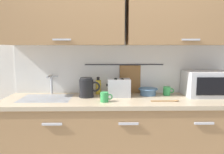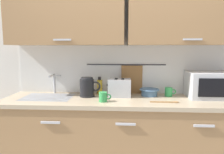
# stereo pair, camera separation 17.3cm
# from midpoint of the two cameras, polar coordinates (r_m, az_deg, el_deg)

# --- Properties ---
(counter_unit) EXTENTS (2.53, 0.64, 0.90)m
(counter_unit) POSITION_cam_midpoint_polar(r_m,az_deg,el_deg) (2.36, 1.17, -16.27)
(counter_unit) COLOR #997047
(counter_unit) RESTS_ON ground
(back_wall_assembly) EXTENTS (3.70, 0.41, 2.50)m
(back_wall_assembly) POSITION_cam_midpoint_polar(r_m,az_deg,el_deg) (2.39, 1.29, 10.24)
(back_wall_assembly) COLOR silver
(back_wall_assembly) RESTS_ON ground
(sink_faucet) EXTENTS (0.09, 0.17, 0.22)m
(sink_faucet) POSITION_cam_midpoint_polar(r_m,az_deg,el_deg) (2.52, -17.86, -1.16)
(sink_faucet) COLOR #B2B5BA
(sink_faucet) RESTS_ON counter_unit
(microwave) EXTENTS (0.46, 0.35, 0.27)m
(microwave) POSITION_cam_midpoint_polar(r_m,az_deg,el_deg) (2.50, 22.13, -1.66)
(microwave) COLOR silver
(microwave) RESTS_ON counter_unit
(electric_kettle) EXTENTS (0.23, 0.16, 0.21)m
(electric_kettle) POSITION_cam_midpoint_polar(r_m,az_deg,el_deg) (2.29, -8.92, -2.83)
(electric_kettle) COLOR black
(electric_kettle) RESTS_ON counter_unit
(dish_soap_bottle) EXTENTS (0.06, 0.06, 0.20)m
(dish_soap_bottle) POSITION_cam_midpoint_polar(r_m,az_deg,el_deg) (2.42, -5.75, -2.58)
(dish_soap_bottle) COLOR yellow
(dish_soap_bottle) RESTS_ON counter_unit
(mug_near_sink) EXTENTS (0.12, 0.08, 0.09)m
(mug_near_sink) POSITION_cam_midpoint_polar(r_m,az_deg,el_deg) (2.07, -4.38, -5.37)
(mug_near_sink) COLOR green
(mug_near_sink) RESTS_ON counter_unit
(mixing_bowl) EXTENTS (0.21, 0.21, 0.08)m
(mixing_bowl) POSITION_cam_midpoint_polar(r_m,az_deg,el_deg) (2.39, 7.54, -3.76)
(mixing_bowl) COLOR #4C7093
(mixing_bowl) RESTS_ON counter_unit
(toaster) EXTENTS (0.26, 0.17, 0.19)m
(toaster) POSITION_cam_midpoint_polar(r_m,az_deg,el_deg) (2.29, -0.29, -2.85)
(toaster) COLOR #B7BABF
(toaster) RESTS_ON counter_unit
(mug_by_kettle) EXTENTS (0.12, 0.08, 0.09)m
(mug_by_kettle) POSITION_cam_midpoint_polar(r_m,az_deg,el_deg) (2.42, 12.50, -3.67)
(mug_by_kettle) COLOR green
(mug_by_kettle) RESTS_ON counter_unit
(wooden_spoon) EXTENTS (0.28, 0.04, 0.01)m
(wooden_spoon) POSITION_cam_midpoint_polar(r_m,az_deg,el_deg) (2.14, 12.62, -6.26)
(wooden_spoon) COLOR #9E7042
(wooden_spoon) RESTS_ON counter_unit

